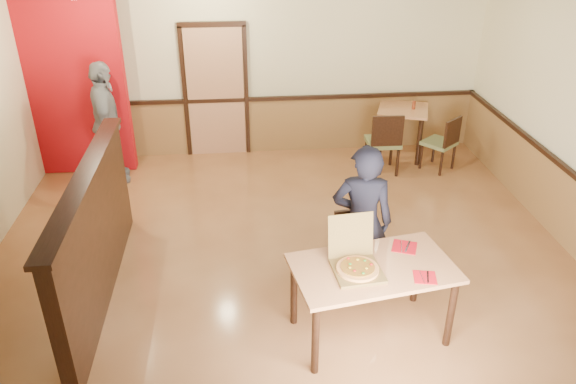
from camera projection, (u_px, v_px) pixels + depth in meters
The scene contains 20 objects.
floor at pixel (286, 271), 6.49m from camera, with size 7.00×7.00×0.00m, color #B27445.
ceiling at pixel (286, 23), 5.18m from camera, with size 7.00×7.00×0.00m, color black.
wall_back at pixel (265, 69), 8.91m from camera, with size 7.00×7.00×0.00m, color beige.
wainscot_back at pixel (266, 126), 9.33m from camera, with size 7.00×0.04×0.90m, color olive.
chair_rail_back at pixel (266, 99), 9.09m from camera, with size 7.00×0.06×0.06m, color black.
back_door at pixel (216, 92), 8.97m from camera, with size 0.90×0.06×2.10m, color tan.
booth_partition at pixel (96, 235), 5.80m from camera, with size 0.20×3.10×1.44m.
red_accent_panel at pixel (70, 83), 8.22m from camera, with size 1.60×0.20×2.78m, color #AE0C13.
main_table at pixel (373, 276), 5.25m from camera, with size 1.62×1.10×0.80m.
diner_chair at pixel (355, 247), 6.08m from camera, with size 0.48×0.48×0.87m.
side_chair_left at pixel (384, 141), 8.52m from camera, with size 0.50×0.50×0.99m.
side_chair_right at pixel (443, 141), 8.65m from camera, with size 0.61×0.61×0.88m.
side_table at pixel (402, 119), 9.06m from camera, with size 0.98×0.98×0.82m.
diner at pixel (362, 223), 5.77m from camera, with size 0.63×0.42×1.73m, color black.
passerby at pixel (107, 124), 8.12m from camera, with size 1.07×0.44×1.82m, color gray.
pizza_box at pixel (356, 264), 5.13m from camera, with size 0.48×0.55×0.46m.
pizza at pixel (358, 269), 5.09m from camera, with size 0.39×0.39×0.03m, color #F5AA59.
napkin_near at pixel (425, 277), 5.05m from camera, with size 0.24×0.24×0.01m.
napkin_far at pixel (404, 247), 5.48m from camera, with size 0.30×0.30×0.01m.
condiment at pixel (414, 105), 8.91m from camera, with size 0.05×0.05×0.13m, color maroon.
Camera 1 is at (-0.50, -5.28, 3.85)m, focal length 35.00 mm.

